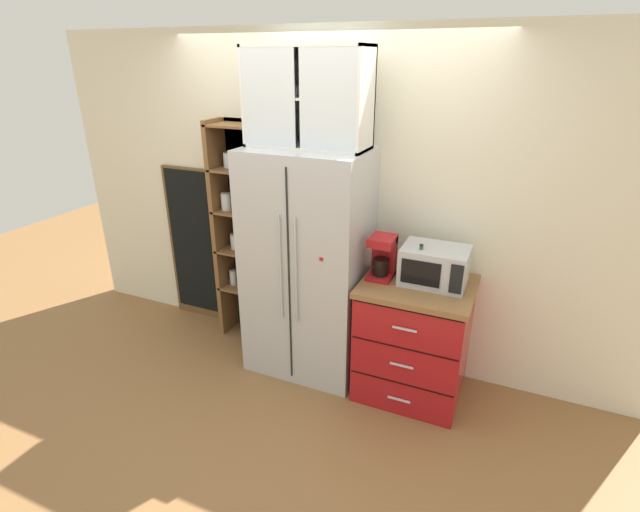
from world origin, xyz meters
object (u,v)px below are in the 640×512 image
object	(u,v)px
mug_sage	(421,275)
bottle_cobalt	(420,267)
bottle_green	(419,267)
chalkboard_menu	(198,245)
refrigerator	(308,265)
coffee_maker	(383,256)
microwave	(434,266)

from	to	relation	value
mug_sage	bottle_cobalt	distance (m)	0.10
mug_sage	bottle_green	world-z (taller)	bottle_green
bottle_cobalt	chalkboard_menu	world-z (taller)	chalkboard_menu
refrigerator	coffee_maker	bearing A→B (deg)	-0.19
chalkboard_menu	coffee_maker	bearing A→B (deg)	-8.93
microwave	coffee_maker	world-z (taller)	coffee_maker
refrigerator	coffee_maker	xyz separation A→B (m)	(0.58, -0.00, 0.17)
chalkboard_menu	bottle_green	bearing A→B (deg)	-8.42
microwave	chalkboard_menu	xyz separation A→B (m)	(-2.20, 0.25, -0.29)
coffee_maker	bottle_cobalt	distance (m)	0.27
mug_sage	refrigerator	bearing A→B (deg)	-177.65
bottle_green	mug_sage	bearing A→B (deg)	88.02
refrigerator	mug_sage	distance (m)	0.85
refrigerator	chalkboard_menu	xyz separation A→B (m)	(-1.26, 0.29, -0.15)
refrigerator	coffee_maker	world-z (taller)	refrigerator
coffee_maker	bottle_green	world-z (taller)	coffee_maker
bottle_green	bottle_cobalt	bearing A→B (deg)	90.00
microwave	mug_sage	world-z (taller)	microwave
refrigerator	mug_sage	world-z (taller)	refrigerator
mug_sage	chalkboard_menu	size ratio (longest dim) A/B	0.08
coffee_maker	bottle_green	size ratio (longest dim) A/B	1.05
microwave	chalkboard_menu	size ratio (longest dim) A/B	0.30
microwave	refrigerator	bearing A→B (deg)	-177.55
microwave	bottle_green	distance (m)	0.11
chalkboard_menu	microwave	bearing A→B (deg)	-6.42
refrigerator	bottle_green	world-z (taller)	refrigerator
microwave	coffee_maker	size ratio (longest dim) A/B	1.42
coffee_maker	bottle_green	xyz separation A→B (m)	(0.27, -0.02, -0.02)
coffee_maker	mug_sage	size ratio (longest dim) A/B	2.75
bottle_cobalt	chalkboard_menu	bearing A→B (deg)	171.85
microwave	bottle_green	xyz separation A→B (m)	(-0.09, -0.06, 0.00)
coffee_maker	bottle_green	distance (m)	0.27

